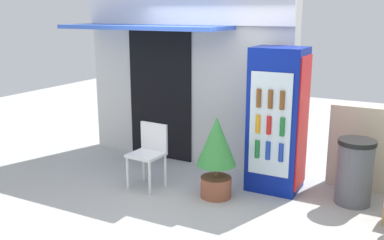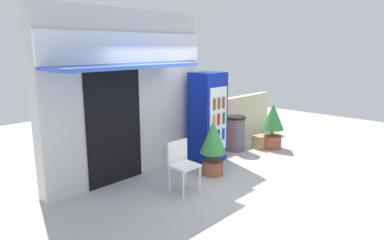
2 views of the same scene
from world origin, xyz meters
TOP-DOWN VIEW (x-y plane):
  - ground at (0.00, 0.00)m, footprint 16.00×16.00m
  - storefront_building at (-0.70, 1.54)m, footprint 3.52×1.19m
  - drink_cooler at (1.02, 0.97)m, footprint 0.71×0.63m
  - plastic_chair at (-0.55, 0.24)m, footprint 0.46×0.45m
  - potted_plant_near_shop at (0.42, 0.33)m, footprint 0.52×0.52m
  - trash_bin at (2.06, 0.96)m, footprint 0.47×0.47m

SIDE VIEW (x-z plane):
  - ground at x=0.00m, z-range 0.00..0.00m
  - trash_bin at x=2.06m, z-range 0.00..0.85m
  - plastic_chair at x=-0.55m, z-range 0.09..0.98m
  - potted_plant_near_shop at x=0.42m, z-range 0.09..1.18m
  - drink_cooler at x=1.02m, z-range 0.00..1.95m
  - storefront_building at x=-0.70m, z-range 0.05..3.21m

